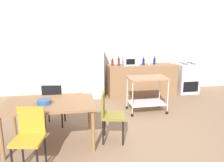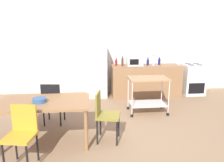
{
  "view_description": "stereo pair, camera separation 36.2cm",
  "coord_description": "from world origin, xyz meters",
  "px_view_note": "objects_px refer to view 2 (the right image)",
  "views": [
    {
      "loc": [
        -1.11,
        -3.65,
        1.99
      ],
      "look_at": [
        -0.24,
        1.2,
        0.8
      ],
      "focal_mm": 36.06,
      "sensor_mm": 36.0,
      "label": 1
    },
    {
      "loc": [
        -0.75,
        -3.7,
        1.99
      ],
      "look_at": [
        -0.24,
        1.2,
        0.8
      ],
      "focal_mm": 36.06,
      "sensor_mm": 36.0,
      "label": 2
    }
  ],
  "objects_px": {
    "kitchen_cart": "(148,89)",
    "refrigerator": "(96,70)",
    "chair_olive": "(105,113)",
    "chair_mustard": "(22,132)",
    "bottle_olive_oil": "(154,61)",
    "bottle_soda": "(159,62)",
    "fruit_bowl": "(39,100)",
    "microwave": "(134,61)",
    "bottle_sesame_oil": "(148,62)",
    "dining_table": "(45,106)",
    "bottle_hot_sauce": "(116,63)",
    "chair_black": "(53,101)",
    "stove_oven": "(192,79)",
    "bottle_wine": "(122,62)"
  },
  "relations": [
    {
      "from": "bottle_soda",
      "to": "fruit_bowl",
      "type": "xyz_separation_m",
      "value": [
        -2.9,
        -2.69,
        -0.21
      ]
    },
    {
      "from": "stove_oven",
      "to": "refrigerator",
      "type": "relative_size",
      "value": 0.59
    },
    {
      "from": "dining_table",
      "to": "bottle_hot_sauce",
      "type": "bearing_deg",
      "value": 59.37
    },
    {
      "from": "microwave",
      "to": "bottle_olive_oil",
      "type": "bearing_deg",
      "value": -5.08
    },
    {
      "from": "chair_olive",
      "to": "refrigerator",
      "type": "distance_m",
      "value": 2.72
    },
    {
      "from": "chair_olive",
      "to": "bottle_olive_oil",
      "type": "distance_m",
      "value": 3.09
    },
    {
      "from": "chair_olive",
      "to": "refrigerator",
      "type": "bearing_deg",
      "value": 13.89
    },
    {
      "from": "chair_olive",
      "to": "kitchen_cart",
      "type": "distance_m",
      "value": 1.66
    },
    {
      "from": "chair_mustard",
      "to": "bottle_olive_oil",
      "type": "height_order",
      "value": "bottle_olive_oil"
    },
    {
      "from": "chair_olive",
      "to": "microwave",
      "type": "xyz_separation_m",
      "value": [
        1.06,
        2.64,
        0.51
      ]
    },
    {
      "from": "refrigerator",
      "to": "kitchen_cart",
      "type": "relative_size",
      "value": 1.7
    },
    {
      "from": "chair_mustard",
      "to": "bottle_hot_sauce",
      "type": "relative_size",
      "value": 4.11
    },
    {
      "from": "chair_mustard",
      "to": "bottle_soda",
      "type": "distance_m",
      "value": 4.52
    },
    {
      "from": "fruit_bowl",
      "to": "bottle_sesame_oil",
      "type": "bearing_deg",
      "value": 45.91
    },
    {
      "from": "microwave",
      "to": "bottle_soda",
      "type": "height_order",
      "value": "microwave"
    },
    {
      "from": "stove_oven",
      "to": "bottle_hot_sauce",
      "type": "relative_size",
      "value": 4.25
    },
    {
      "from": "dining_table",
      "to": "chair_black",
      "type": "xyz_separation_m",
      "value": [
        0.0,
        0.73,
        -0.15
      ]
    },
    {
      "from": "dining_table",
      "to": "stove_oven",
      "type": "height_order",
      "value": "stove_oven"
    },
    {
      "from": "bottle_soda",
      "to": "fruit_bowl",
      "type": "bearing_deg",
      "value": -137.22
    },
    {
      "from": "bottle_wine",
      "to": "microwave",
      "type": "height_order",
      "value": "bottle_wine"
    },
    {
      "from": "dining_table",
      "to": "stove_oven",
      "type": "relative_size",
      "value": 1.63
    },
    {
      "from": "stove_oven",
      "to": "kitchen_cart",
      "type": "xyz_separation_m",
      "value": [
        -1.74,
        -1.39,
        0.12
      ]
    },
    {
      "from": "kitchen_cart",
      "to": "microwave",
      "type": "distance_m",
      "value": 1.47
    },
    {
      "from": "stove_oven",
      "to": "fruit_bowl",
      "type": "xyz_separation_m",
      "value": [
        -3.94,
        -2.62,
        0.34
      ]
    },
    {
      "from": "dining_table",
      "to": "bottle_soda",
      "type": "height_order",
      "value": "bottle_soda"
    },
    {
      "from": "chair_mustard",
      "to": "microwave",
      "type": "relative_size",
      "value": 1.93
    },
    {
      "from": "bottle_wine",
      "to": "bottle_soda",
      "type": "relative_size",
      "value": 1.2
    },
    {
      "from": "chair_olive",
      "to": "kitchen_cart",
      "type": "relative_size",
      "value": 0.98
    },
    {
      "from": "stove_oven",
      "to": "bottle_olive_oil",
      "type": "relative_size",
      "value": 3.1
    },
    {
      "from": "kitchen_cart",
      "to": "bottle_hot_sauce",
      "type": "bearing_deg",
      "value": 111.96
    },
    {
      "from": "chair_olive",
      "to": "bottle_sesame_oil",
      "type": "distance_m",
      "value": 3.04
    },
    {
      "from": "kitchen_cart",
      "to": "fruit_bowl",
      "type": "relative_size",
      "value": 3.99
    },
    {
      "from": "stove_oven",
      "to": "bottle_olive_oil",
      "type": "xyz_separation_m",
      "value": [
        -1.24,
        -0.04,
        0.58
      ]
    },
    {
      "from": "chair_black",
      "to": "bottle_olive_oil",
      "type": "bearing_deg",
      "value": -138.35
    },
    {
      "from": "chair_black",
      "to": "bottle_sesame_oil",
      "type": "relative_size",
      "value": 3.92
    },
    {
      "from": "chair_mustard",
      "to": "chair_olive",
      "type": "bearing_deg",
      "value": 36.89
    },
    {
      "from": "microwave",
      "to": "chair_black",
      "type": "bearing_deg",
      "value": -138.25
    },
    {
      "from": "bottle_wine",
      "to": "bottle_sesame_oil",
      "type": "xyz_separation_m",
      "value": [
        0.75,
        0.02,
        -0.03
      ]
    },
    {
      "from": "chair_black",
      "to": "stove_oven",
      "type": "height_order",
      "value": "stove_oven"
    },
    {
      "from": "kitchen_cart",
      "to": "refrigerator",
      "type": "bearing_deg",
      "value": 128.25
    },
    {
      "from": "bottle_sesame_oil",
      "to": "dining_table",
      "type": "bearing_deg",
      "value": -133.8
    },
    {
      "from": "chair_olive",
      "to": "bottle_soda",
      "type": "height_order",
      "value": "bottle_soda"
    },
    {
      "from": "microwave",
      "to": "fruit_bowl",
      "type": "bearing_deg",
      "value": -129.26
    },
    {
      "from": "stove_oven",
      "to": "bottle_wine",
      "type": "height_order",
      "value": "bottle_wine"
    },
    {
      "from": "kitchen_cart",
      "to": "bottle_soda",
      "type": "bearing_deg",
      "value": 64.1
    },
    {
      "from": "refrigerator",
      "to": "microwave",
      "type": "relative_size",
      "value": 3.37
    },
    {
      "from": "kitchen_cart",
      "to": "bottle_wine",
      "type": "height_order",
      "value": "bottle_wine"
    },
    {
      "from": "bottle_sesame_oil",
      "to": "microwave",
      "type": "bearing_deg",
      "value": 179.5
    },
    {
      "from": "bottle_soda",
      "to": "bottle_wine",
      "type": "bearing_deg",
      "value": -176.02
    },
    {
      "from": "chair_mustard",
      "to": "fruit_bowl",
      "type": "height_order",
      "value": "chair_mustard"
    }
  ]
}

